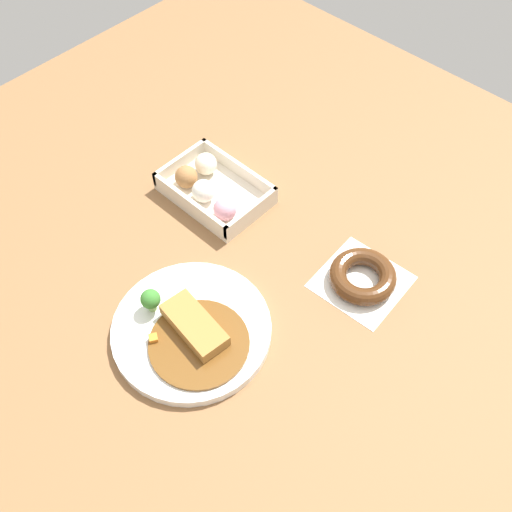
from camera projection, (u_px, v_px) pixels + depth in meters
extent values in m
plane|color=brown|center=(233.00, 297.00, 1.05)|extent=(1.60, 1.60, 0.00)
cylinder|color=white|center=(192.00, 330.00, 1.00)|extent=(0.26, 0.26, 0.02)
cylinder|color=brown|center=(199.00, 344.00, 0.97)|extent=(0.16, 0.16, 0.01)
cube|color=#A87538|center=(194.00, 325.00, 0.97)|extent=(0.13, 0.07, 0.02)
cylinder|color=white|center=(185.00, 303.00, 1.01)|extent=(0.06, 0.06, 0.00)
ellipsoid|color=yellow|center=(185.00, 300.00, 1.01)|extent=(0.03, 0.03, 0.02)
cylinder|color=#8CB766|center=(152.00, 306.00, 1.00)|extent=(0.01, 0.01, 0.02)
sphere|color=#387A2D|center=(150.00, 299.00, 0.99)|extent=(0.03, 0.03, 0.03)
cube|color=orange|center=(154.00, 339.00, 0.97)|extent=(0.02, 0.02, 0.01)
cube|color=beige|center=(215.00, 194.00, 1.18)|extent=(0.20, 0.14, 0.01)
cube|color=beige|center=(181.00, 162.00, 1.21)|extent=(0.01, 0.14, 0.03)
cube|color=beige|center=(251.00, 212.00, 1.13)|extent=(0.01, 0.14, 0.03)
cube|color=beige|center=(190.00, 205.00, 1.14)|extent=(0.20, 0.01, 0.03)
cube|color=beige|center=(239.00, 169.00, 1.20)|extent=(0.20, 0.01, 0.03)
sphere|color=#9E6B3D|center=(186.00, 177.00, 1.17)|extent=(0.04, 0.04, 0.04)
sphere|color=silver|center=(203.00, 191.00, 1.15)|extent=(0.04, 0.04, 0.04)
sphere|color=pink|center=(225.00, 209.00, 1.12)|extent=(0.04, 0.04, 0.04)
sphere|color=#EFE5C6|center=(206.00, 164.00, 1.19)|extent=(0.04, 0.04, 0.04)
cube|color=white|center=(361.00, 282.00, 1.06)|extent=(0.15, 0.15, 0.00)
torus|color=#4C2B14|center=(363.00, 276.00, 1.05)|extent=(0.12, 0.12, 0.03)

